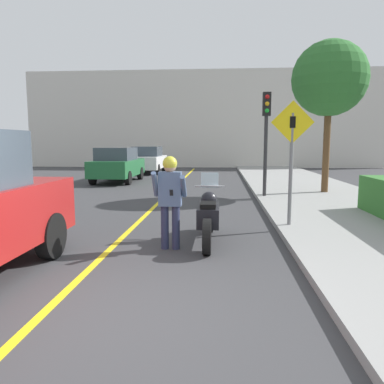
% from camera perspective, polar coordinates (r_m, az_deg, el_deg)
% --- Properties ---
extents(ground_plane, '(80.00, 80.00, 0.00)m').
position_cam_1_polar(ground_plane, '(4.50, -14.53, -17.75)').
color(ground_plane, '#38383A').
extents(road_center_line, '(0.12, 36.00, 0.01)m').
position_cam_1_polar(road_center_line, '(10.21, -6.84, -3.27)').
color(road_center_line, yellow).
rests_on(road_center_line, ground).
extents(building_backdrop, '(28.00, 1.20, 7.47)m').
position_cam_1_polar(building_backdrop, '(29.93, 1.78, 10.99)').
color(building_backdrop, beige).
rests_on(building_backdrop, ground).
extents(motorcycle, '(0.62, 2.28, 1.30)m').
position_cam_1_polar(motorcycle, '(7.20, 2.54, -3.70)').
color(motorcycle, black).
rests_on(motorcycle, ground).
extents(person_biker, '(0.59, 0.46, 1.67)m').
position_cam_1_polar(person_biker, '(6.64, -3.37, -0.17)').
color(person_biker, '#282D4C').
rests_on(person_biker, ground).
extents(crossing_sign, '(0.91, 0.08, 2.66)m').
position_cam_1_polar(crossing_sign, '(8.30, 14.93, 6.05)').
color(crossing_sign, slate).
rests_on(crossing_sign, sidewalk_curb).
extents(traffic_light, '(0.26, 0.30, 3.42)m').
position_cam_1_polar(traffic_light, '(12.76, 11.24, 10.11)').
color(traffic_light, '#2D2D30').
rests_on(traffic_light, sidewalk_curb).
extents(street_tree, '(2.64, 2.64, 5.34)m').
position_cam_1_polar(street_tree, '(14.57, 20.22, 15.84)').
color(street_tree, brown).
rests_on(street_tree, sidewalk_curb).
extents(parked_car_green, '(1.88, 4.20, 1.68)m').
position_cam_1_polar(parked_car_green, '(18.69, -11.28, 4.13)').
color(parked_car_green, black).
rests_on(parked_car_green, ground).
extents(parked_car_white, '(1.88, 4.20, 1.68)m').
position_cam_1_polar(parked_car_white, '(23.91, -6.74, 4.92)').
color(parked_car_white, black).
rests_on(parked_car_white, ground).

